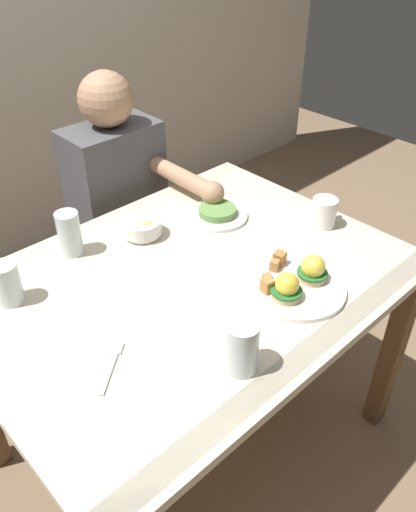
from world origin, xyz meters
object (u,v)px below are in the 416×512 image
at_px(water_glass_near, 8,285).
at_px(water_glass_far, 241,350).
at_px(dining_table, 191,306).
at_px(diner_person, 123,203).
at_px(side_plate, 217,213).
at_px(coffee_mug, 324,211).
at_px(fork, 112,364).
at_px(fruit_bowl, 143,228).
at_px(eggs_benedict_plate, 297,283).
at_px(water_glass_extra, 70,236).

height_order(water_glass_near, water_glass_far, water_glass_far).
xyz_separation_m(dining_table, water_glass_near, (-0.41, 0.25, 0.16)).
bearing_deg(dining_table, diner_person, 72.38).
height_order(dining_table, side_plate, side_plate).
relative_size(side_plate, diner_person, 0.18).
bearing_deg(coffee_mug, fork, -177.99).
xyz_separation_m(water_glass_near, diner_person, (0.60, 0.35, -0.14)).
bearing_deg(fork, fruit_bowl, 44.86).
bearing_deg(fork, eggs_benedict_plate, -12.98).
bearing_deg(water_glass_far, eggs_benedict_plate, 15.94).
distance_m(fruit_bowl, water_glass_far, 0.61).
bearing_deg(water_glass_near, side_plate, -5.77).
height_order(dining_table, water_glass_far, water_glass_far).
bearing_deg(coffee_mug, dining_table, 169.85).
distance_m(eggs_benedict_plate, coffee_mug, 0.36).
height_order(fork, water_glass_extra, water_glass_extra).
xyz_separation_m(coffee_mug, water_glass_near, (-0.90, 0.34, 0.00)).
xyz_separation_m(fork, diner_person, (0.54, 0.72, -0.09)).
bearing_deg(side_plate, diner_person, 102.01).
relative_size(water_glass_far, side_plate, 0.66).
distance_m(coffee_mug, water_glass_far, 0.67).
distance_m(eggs_benedict_plate, fruit_bowl, 0.52).
height_order(side_plate, diner_person, diner_person).
height_order(eggs_benedict_plate, side_plate, eggs_benedict_plate).
bearing_deg(side_plate, coffee_mug, -51.34).
height_order(fork, water_glass_far, water_glass_far).
height_order(dining_table, eggs_benedict_plate, eggs_benedict_plate).
relative_size(water_glass_extra, diner_person, 0.12).
bearing_deg(dining_table, eggs_benedict_plate, -54.02).
xyz_separation_m(fruit_bowl, water_glass_near, (-0.44, -0.01, 0.02)).
height_order(eggs_benedict_plate, fruit_bowl, eggs_benedict_plate).
height_order(dining_table, coffee_mug, coffee_mug).
height_order(eggs_benedict_plate, diner_person, diner_person).
xyz_separation_m(coffee_mug, fork, (-0.84, -0.03, -0.05)).
distance_m(fruit_bowl, coffee_mug, 0.58).
distance_m(water_glass_near, water_glass_extra, 0.25).
xyz_separation_m(eggs_benedict_plate, water_glass_far, (-0.31, -0.09, 0.03)).
bearing_deg(water_glass_extra, dining_table, -62.16).
height_order(dining_table, diner_person, diner_person).
bearing_deg(diner_person, water_glass_near, -149.54).
distance_m(eggs_benedict_plate, fork, 0.53).
relative_size(dining_table, water_glass_far, 9.07).
relative_size(coffee_mug, water_glass_extra, 0.82).
bearing_deg(fruit_bowl, eggs_benedict_plate, -74.55).
height_order(coffee_mug, water_glass_extra, water_glass_extra).
bearing_deg(water_glass_extra, fork, -110.72).
distance_m(eggs_benedict_plate, diner_person, 0.85).
bearing_deg(coffee_mug, eggs_benedict_plate, -155.26).
relative_size(eggs_benedict_plate, water_glass_far, 2.04).
height_order(water_glass_near, water_glass_extra, water_glass_extra).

